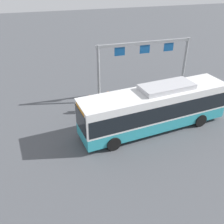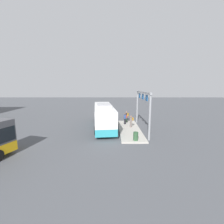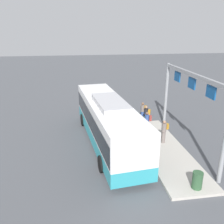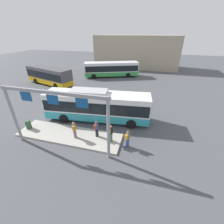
{
  "view_description": "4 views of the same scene",
  "coord_description": "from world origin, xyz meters",
  "px_view_note": "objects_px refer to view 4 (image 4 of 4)",
  "views": [
    {
      "loc": [
        7.72,
        14.3,
        10.74
      ],
      "look_at": [
        3.24,
        -0.14,
        1.88
      ],
      "focal_mm": 40.2,
      "sensor_mm": 36.0,
      "label": 1
    },
    {
      "loc": [
        -21.52,
        -1.22,
        5.84
      ],
      "look_at": [
        3.12,
        -1.2,
        1.68
      ],
      "focal_mm": 24.46,
      "sensor_mm": 36.0,
      "label": 2
    },
    {
      "loc": [
        -15.55,
        2.06,
        7.84
      ],
      "look_at": [
        2.91,
        -0.76,
        1.34
      ],
      "focal_mm": 38.83,
      "sensor_mm": 36.0,
      "label": 3
    },
    {
      "loc": [
        5.39,
        -13.71,
        8.82
      ],
      "look_at": [
        1.73,
        -0.13,
        1.24
      ],
      "focal_mm": 24.02,
      "sensor_mm": 36.0,
      "label": 4
    }
  ],
  "objects_px": {
    "bus_main": "(97,105)",
    "person_waiting_near": "(97,128)",
    "bus_background_right": "(111,68)",
    "person_boarding": "(128,139)",
    "person_waiting_far": "(74,129)",
    "bus_background_left": "(49,75)",
    "trash_bin": "(28,124)",
    "person_waiting_mid": "(111,133)"
  },
  "relations": [
    {
      "from": "bus_main",
      "to": "bus_background_left",
      "type": "distance_m",
      "value": 16.27
    },
    {
      "from": "bus_main",
      "to": "person_waiting_mid",
      "type": "xyz_separation_m",
      "value": [
        2.54,
        -3.56,
        -0.76
      ]
    },
    {
      "from": "person_waiting_near",
      "to": "person_waiting_mid",
      "type": "xyz_separation_m",
      "value": [
        1.43,
        -0.35,
        0.0
      ]
    },
    {
      "from": "person_boarding",
      "to": "person_waiting_near",
      "type": "xyz_separation_m",
      "value": [
        -2.95,
        0.49,
        0.16
      ]
    },
    {
      "from": "trash_bin",
      "to": "bus_background_right",
      "type": "bearing_deg",
      "value": 82.88
    },
    {
      "from": "bus_main",
      "to": "person_boarding",
      "type": "bearing_deg",
      "value": -48.55
    },
    {
      "from": "bus_background_left",
      "to": "person_waiting_near",
      "type": "bearing_deg",
      "value": -25.2
    },
    {
      "from": "person_boarding",
      "to": "person_waiting_mid",
      "type": "xyz_separation_m",
      "value": [
        -1.52,
        0.14,
        0.16
      ]
    },
    {
      "from": "person_waiting_far",
      "to": "trash_bin",
      "type": "bearing_deg",
      "value": 60.12
    },
    {
      "from": "person_waiting_near",
      "to": "person_waiting_mid",
      "type": "height_order",
      "value": "same"
    },
    {
      "from": "bus_background_left",
      "to": "person_waiting_mid",
      "type": "relative_size",
      "value": 6.0
    },
    {
      "from": "bus_background_right",
      "to": "person_boarding",
      "type": "height_order",
      "value": "bus_background_right"
    },
    {
      "from": "bus_background_left",
      "to": "person_waiting_mid",
      "type": "height_order",
      "value": "bus_background_left"
    },
    {
      "from": "person_boarding",
      "to": "bus_main",
      "type": "bearing_deg",
      "value": 73.17
    },
    {
      "from": "bus_background_left",
      "to": "person_boarding",
      "type": "xyz_separation_m",
      "value": [
        17.05,
        -13.49,
        -0.89
      ]
    },
    {
      "from": "person_waiting_near",
      "to": "person_boarding",
      "type": "bearing_deg",
      "value": -88.84
    },
    {
      "from": "person_boarding",
      "to": "person_waiting_far",
      "type": "xyz_separation_m",
      "value": [
        -4.82,
        -0.17,
        0.16
      ]
    },
    {
      "from": "person_waiting_far",
      "to": "trash_bin",
      "type": "distance_m",
      "value": 5.23
    },
    {
      "from": "person_waiting_near",
      "to": "trash_bin",
      "type": "distance_m",
      "value": 7.12
    },
    {
      "from": "person_boarding",
      "to": "trash_bin",
      "type": "bearing_deg",
      "value": 115.67
    },
    {
      "from": "person_boarding",
      "to": "bus_background_left",
      "type": "bearing_deg",
      "value": 77.13
    },
    {
      "from": "bus_background_left",
      "to": "person_waiting_mid",
      "type": "xyz_separation_m",
      "value": [
        15.53,
        -13.35,
        -0.73
      ]
    },
    {
      "from": "bus_main",
      "to": "person_waiting_near",
      "type": "relative_size",
      "value": 6.87
    },
    {
      "from": "bus_main",
      "to": "bus_background_right",
      "type": "bearing_deg",
      "value": 94.05
    },
    {
      "from": "person_waiting_far",
      "to": "trash_bin",
      "type": "relative_size",
      "value": 1.86
    },
    {
      "from": "bus_background_right",
      "to": "person_boarding",
      "type": "bearing_deg",
      "value": 86.96
    },
    {
      "from": "bus_background_left",
      "to": "trash_bin",
      "type": "relative_size",
      "value": 11.14
    },
    {
      "from": "person_boarding",
      "to": "person_waiting_far",
      "type": "bearing_deg",
      "value": 117.54
    },
    {
      "from": "person_waiting_far",
      "to": "bus_main",
      "type": "bearing_deg",
      "value": -39.5
    },
    {
      "from": "trash_bin",
      "to": "bus_background_left",
      "type": "bearing_deg",
      "value": 117.42
    },
    {
      "from": "bus_background_right",
      "to": "person_waiting_far",
      "type": "bearing_deg",
      "value": 74.81
    },
    {
      "from": "person_boarding",
      "to": "trash_bin",
      "type": "distance_m",
      "value": 10.04
    },
    {
      "from": "bus_main",
      "to": "person_waiting_near",
      "type": "bearing_deg",
      "value": -77.14
    },
    {
      "from": "bus_background_left",
      "to": "trash_bin",
      "type": "xyz_separation_m",
      "value": [
        7.02,
        -13.53,
        -1.17
      ]
    },
    {
      "from": "person_waiting_far",
      "to": "person_waiting_mid",
      "type": "bearing_deg",
      "value": -112.91
    },
    {
      "from": "bus_background_left",
      "to": "person_boarding",
      "type": "bearing_deg",
      "value": -20.89
    },
    {
      "from": "person_waiting_mid",
      "to": "trash_bin",
      "type": "height_order",
      "value": "person_waiting_mid"
    },
    {
      "from": "bus_background_left",
      "to": "person_waiting_mid",
      "type": "bearing_deg",
      "value": -23.22
    },
    {
      "from": "person_boarding",
      "to": "person_waiting_far",
      "type": "relative_size",
      "value": 1.0
    },
    {
      "from": "bus_background_left",
      "to": "trash_bin",
      "type": "bearing_deg",
      "value": -45.11
    },
    {
      "from": "bus_main",
      "to": "bus_background_left",
      "type": "height_order",
      "value": "bus_main"
    },
    {
      "from": "bus_main",
      "to": "bus_background_left",
      "type": "bearing_deg",
      "value": 136.74
    }
  ]
}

